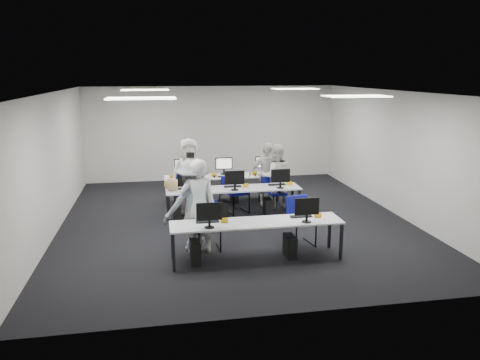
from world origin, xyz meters
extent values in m
plane|color=black|center=(0.00, 0.00, 0.00)|extent=(9.00, 9.00, 0.00)
plane|color=white|center=(0.00, 0.00, 3.00)|extent=(9.00, 9.00, 0.00)
cube|color=beige|center=(0.00, 4.50, 1.50)|extent=(8.00, 0.02, 3.00)
cube|color=beige|center=(0.00, -4.50, 1.50)|extent=(8.00, 0.02, 3.00)
cube|color=beige|center=(-4.00, 0.00, 1.50)|extent=(0.02, 9.00, 3.00)
cube|color=beige|center=(4.00, 0.00, 1.50)|extent=(0.02, 9.00, 3.00)
cube|color=white|center=(-2.00, -2.00, 2.98)|extent=(1.20, 0.60, 0.02)
cube|color=white|center=(2.00, -2.00, 2.98)|extent=(1.20, 0.60, 0.02)
cube|color=white|center=(-2.00, 2.00, 2.98)|extent=(1.20, 0.60, 0.02)
cube|color=white|center=(2.00, 2.00, 2.98)|extent=(1.20, 0.60, 0.02)
cube|color=silver|center=(0.00, -2.40, 0.71)|extent=(3.20, 0.70, 0.03)
cube|color=black|center=(-1.55, -2.70, 0.35)|extent=(0.05, 0.05, 0.70)
cube|color=black|center=(-1.55, -2.10, 0.35)|extent=(0.05, 0.05, 0.70)
cube|color=black|center=(1.55, -2.70, 0.35)|extent=(0.05, 0.05, 0.70)
cube|color=black|center=(1.55, -2.10, 0.35)|extent=(0.05, 0.05, 0.70)
cube|color=silver|center=(0.00, 0.20, 0.71)|extent=(3.20, 0.70, 0.03)
cube|color=black|center=(-1.55, -0.10, 0.35)|extent=(0.05, 0.05, 0.70)
cube|color=black|center=(-1.55, 0.50, 0.35)|extent=(0.05, 0.05, 0.70)
cube|color=black|center=(1.55, -0.10, 0.35)|extent=(0.05, 0.05, 0.70)
cube|color=black|center=(1.55, 0.50, 0.35)|extent=(0.05, 0.05, 0.70)
cube|color=silver|center=(0.00, 1.60, 0.71)|extent=(3.20, 0.70, 0.03)
cube|color=black|center=(-1.55, 1.30, 0.35)|extent=(0.05, 0.05, 0.70)
cube|color=black|center=(-1.55, 1.90, 0.35)|extent=(0.05, 0.05, 0.70)
cube|color=black|center=(1.55, 1.30, 0.35)|extent=(0.05, 0.05, 0.70)
cube|color=black|center=(1.55, 1.90, 0.35)|extent=(0.05, 0.05, 0.70)
cube|color=#0B5692|center=(-0.90, -2.58, 1.03)|extent=(0.46, 0.04, 0.32)
cube|color=black|center=(-0.90, -2.26, 0.74)|extent=(0.42, 0.14, 0.02)
ellipsoid|color=black|center=(-0.60, -2.26, 0.75)|extent=(0.07, 0.10, 0.04)
cube|color=black|center=(-1.15, -2.40, 0.21)|extent=(0.18, 0.40, 0.42)
cube|color=white|center=(0.90, -2.58, 1.03)|extent=(0.46, 0.04, 0.32)
cube|color=black|center=(0.90, -2.26, 0.74)|extent=(0.42, 0.14, 0.02)
ellipsoid|color=black|center=(1.20, -2.26, 0.75)|extent=(0.07, 0.10, 0.04)
cube|color=black|center=(0.65, -2.40, 0.21)|extent=(0.18, 0.40, 0.42)
cube|color=white|center=(-1.10, 0.02, 1.03)|extent=(0.46, 0.04, 0.32)
cube|color=black|center=(-1.10, 0.34, 0.74)|extent=(0.42, 0.14, 0.02)
ellipsoid|color=black|center=(-0.80, 0.34, 0.75)|extent=(0.07, 0.10, 0.04)
cube|color=black|center=(-1.35, 0.20, 0.21)|extent=(0.18, 0.40, 0.42)
cube|color=white|center=(0.00, 0.02, 1.03)|extent=(0.46, 0.04, 0.32)
cube|color=black|center=(0.00, 0.34, 0.74)|extent=(0.42, 0.14, 0.02)
ellipsoid|color=black|center=(0.30, 0.34, 0.75)|extent=(0.07, 0.10, 0.04)
cube|color=black|center=(-0.25, 0.20, 0.21)|extent=(0.18, 0.40, 0.42)
cube|color=white|center=(1.10, 0.02, 1.03)|extent=(0.46, 0.04, 0.32)
cube|color=black|center=(1.10, 0.34, 0.74)|extent=(0.42, 0.14, 0.02)
ellipsoid|color=black|center=(1.40, 0.34, 0.75)|extent=(0.07, 0.10, 0.04)
cube|color=black|center=(0.85, 0.20, 0.21)|extent=(0.18, 0.40, 0.42)
cube|color=white|center=(-1.10, 1.78, 1.03)|extent=(0.46, 0.04, 0.32)
cube|color=black|center=(-1.10, 1.46, 0.74)|extent=(0.42, 0.14, 0.02)
ellipsoid|color=black|center=(-1.40, 1.46, 0.75)|extent=(0.07, 0.10, 0.04)
cube|color=black|center=(-0.85, 1.60, 0.21)|extent=(0.18, 0.40, 0.42)
cube|color=white|center=(0.00, 1.78, 1.03)|extent=(0.46, 0.04, 0.32)
cube|color=black|center=(0.00, 1.46, 0.74)|extent=(0.42, 0.14, 0.02)
ellipsoid|color=black|center=(-0.30, 1.46, 0.75)|extent=(0.07, 0.10, 0.04)
cube|color=black|center=(0.25, 1.60, 0.21)|extent=(0.18, 0.40, 0.42)
cube|color=white|center=(1.10, 1.78, 1.03)|extent=(0.46, 0.04, 0.32)
cube|color=black|center=(1.10, 1.46, 0.74)|extent=(0.42, 0.14, 0.02)
ellipsoid|color=black|center=(0.80, 1.46, 0.75)|extent=(0.07, 0.10, 0.04)
cube|color=black|center=(1.35, 1.60, 0.21)|extent=(0.18, 0.40, 0.42)
cube|color=navy|center=(-0.84, -1.73, 0.48)|extent=(0.48, 0.46, 0.06)
cube|color=navy|center=(-0.85, -1.52, 0.75)|extent=(0.44, 0.07, 0.38)
cube|color=navy|center=(1.04, -1.83, 0.50)|extent=(0.55, 0.53, 0.07)
cube|color=navy|center=(1.00, -1.62, 0.79)|extent=(0.46, 0.13, 0.39)
cube|color=navy|center=(-1.15, 0.80, 0.49)|extent=(0.51, 0.49, 0.06)
cube|color=navy|center=(-1.13, 1.01, 0.76)|extent=(0.45, 0.10, 0.38)
cube|color=navy|center=(0.16, 0.64, 0.50)|extent=(0.59, 0.57, 0.07)
cube|color=navy|center=(0.10, 0.84, 0.78)|extent=(0.45, 0.18, 0.39)
cube|color=navy|center=(1.22, 0.69, 0.42)|extent=(0.44, 0.42, 0.05)
cube|color=navy|center=(1.20, 0.87, 0.66)|extent=(0.39, 0.08, 0.33)
cube|color=navy|center=(-1.05, 1.01, 0.45)|extent=(0.44, 0.42, 0.06)
cube|color=navy|center=(-1.05, 0.82, 0.71)|extent=(0.41, 0.05, 0.35)
cube|color=navy|center=(0.00, 1.10, 0.44)|extent=(0.43, 0.41, 0.06)
cube|color=navy|center=(0.00, 0.91, 0.69)|extent=(0.40, 0.06, 0.34)
cube|color=navy|center=(1.05, 1.11, 0.42)|extent=(0.43, 0.41, 0.06)
cube|color=navy|center=(1.04, 0.92, 0.66)|extent=(0.39, 0.07, 0.33)
ellipsoid|color=#A48754|center=(-1.45, 0.22, 0.88)|extent=(0.39, 0.27, 0.30)
imported|color=silver|center=(-1.03, -1.85, 0.93)|extent=(0.69, 0.47, 1.85)
imported|color=silver|center=(1.19, 0.80, 0.84)|extent=(0.88, 0.72, 1.67)
imported|color=silver|center=(-1.00, 0.89, 0.93)|extent=(0.92, 0.61, 1.85)
imported|color=silver|center=(1.02, 1.11, 0.83)|extent=(1.02, 0.52, 1.67)
imported|color=slate|center=(-1.11, -1.70, 0.90)|extent=(1.25, 0.83, 1.81)
cube|color=black|center=(-1.14, -1.52, 1.87)|extent=(0.16, 0.20, 0.10)
camera|label=1|loc=(-1.77, -10.46, 3.43)|focal=35.00mm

